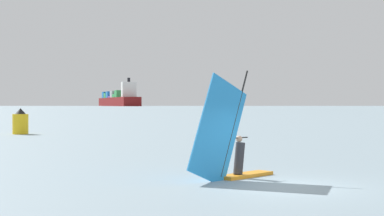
% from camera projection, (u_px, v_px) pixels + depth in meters
% --- Properties ---
extents(ground_plane, '(4000.00, 4000.00, 0.00)m').
position_uv_depth(ground_plane, '(286.00, 187.00, 17.53)').
color(ground_plane, gray).
extents(windsurfer, '(2.86, 3.43, 3.92)m').
position_uv_depth(windsurfer, '(231.00, 149.00, 19.32)').
color(windsurfer, orange).
rests_on(windsurfer, ground_plane).
extents(cargo_ship, '(105.16, 203.47, 40.15)m').
position_uv_depth(cargo_ship, '(118.00, 100.00, 883.41)').
color(cargo_ship, maroon).
rests_on(cargo_ship, ground_plane).
extents(distant_headland, '(997.76, 303.03, 47.22)m').
position_uv_depth(distant_headland, '(199.00, 96.00, 1469.84)').
color(distant_headland, '#60665B').
rests_on(distant_headland, ground_plane).
extents(channel_buoy, '(1.31, 1.31, 2.20)m').
position_uv_depth(channel_buoy, '(20.00, 122.00, 48.44)').
color(channel_buoy, yellow).
rests_on(channel_buoy, ground_plane).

